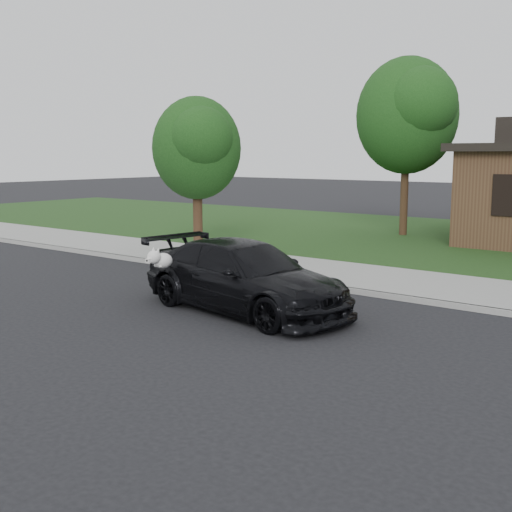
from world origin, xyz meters
The scene contains 6 objects.
ground centered at (0.00, 0.00, 0.00)m, with size 120.00×120.00×0.00m, color black.
sidewalk centered at (0.00, 5.00, 0.06)m, with size 60.00×3.00×0.12m, color gray.
curb centered at (0.00, 3.50, 0.06)m, with size 60.00×0.12×0.12m, color gray.
sedan centered at (-2.23, 0.78, 0.69)m, with size 4.95×2.63×1.37m.
tree_0 centered at (-4.34, 12.88, 4.48)m, with size 3.78×3.60×6.34m.
tree_2 centered at (-7.38, 5.11, 3.27)m, with size 2.73×2.60×4.59m.
Camera 1 is at (5.40, -8.82, 3.04)m, focal length 45.00 mm.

